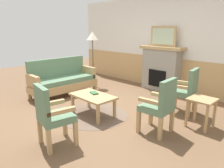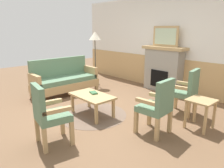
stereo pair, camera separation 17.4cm
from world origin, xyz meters
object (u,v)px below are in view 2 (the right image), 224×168
Objects in this scene: fireplace at (163,69)px; armchair_by_window_left at (187,90)px; floor_lamp_by_couch at (95,39)px; armchair_near_fireplace at (158,105)px; coffee_table at (92,97)px; book_on_table at (94,93)px; armchair_front_left at (48,112)px; framed_picture at (165,36)px; side_table at (201,106)px; couch at (64,80)px.

fireplace is 1.78m from armchair_by_window_left.
armchair_near_fireplace is at bearing -20.50° from floor_lamp_by_couch.
floor_lamp_by_couch is (-1.86, 1.54, 1.06)m from coffee_table.
armchair_front_left is (0.55, -1.29, 0.08)m from book_on_table.
side_table is (1.87, -1.54, -1.13)m from framed_picture.
armchair_front_left reaches higher than coffee_table.
fireplace is 0.91m from framed_picture.
framed_picture is 2.76m from book_on_table.
armchair_near_fireplace is (1.41, 0.32, 0.15)m from coffee_table.
armchair_by_window_left is at bearing 21.24° from couch.
armchair_front_left is at bearing -49.37° from floor_lamp_by_couch.
side_table is (1.81, 1.08, 0.05)m from coffee_table.
armchair_by_window_left is (1.36, -1.14, -0.11)m from fireplace.
armchair_by_window_left is (1.36, -1.14, -1.02)m from framed_picture.
armchair_by_window_left is 0.66m from side_table.
armchair_by_window_left is 1.00× the size of armchair_front_left.
coffee_table is at bearing -131.24° from armchair_by_window_left.
coffee_table is (0.06, -2.62, -1.17)m from framed_picture.
framed_picture is 1.45× the size of side_table.
couch is 1.62m from floor_lamp_by_couch.
fireplace is at bearing 98.25° from armchair_front_left.
couch is at bearing -81.89° from floor_lamp_by_couch.
couch is 1.84× the size of armchair_near_fireplace.
armchair_front_left is (-0.92, -1.52, 0.00)m from armchair_near_fireplace.
coffee_table is 0.98× the size of armchair_front_left.
framed_picture is at bearing 98.25° from armchair_front_left.
floor_lamp_by_couch is (-1.80, -1.07, 0.80)m from fireplace.
fireplace reaches higher than armchair_near_fireplace.
armchair_near_fireplace is 1.00× the size of armchair_by_window_left.
framed_picture is 2.87m from coffee_table.
fireplace is 6.47× the size of book_on_table.
book_on_table is 0.21× the size of armchair_by_window_left.
framed_picture is at bearing 54.73° from couch.
coffee_table is at bearing -88.62° from framed_picture.
fireplace is 2.24m from floor_lamp_by_couch.
side_table is at bearing 27.78° from book_on_table.
framed_picture is 0.48× the size of floor_lamp_by_couch.
armchair_front_left is at bearing -81.75° from framed_picture.
fireplace reaches higher than coffee_table.
coffee_table is at bearing 112.26° from armchair_front_left.
side_table is 3.84m from floor_lamp_by_couch.
floor_lamp_by_couch is (-3.67, 0.47, 1.02)m from side_table.
armchair_front_left is 0.58× the size of floor_lamp_by_couch.
couch is 3.21m from armchair_by_window_left.
armchair_front_left is at bearing -34.90° from couch.
book_on_table is 0.21× the size of armchair_front_left.
couch is 2.66m from armchair_front_left.
armchair_by_window_left is 3.29m from floor_lamp_by_couch.
floor_lamp_by_couch reaches higher than armchair_by_window_left.
framed_picture is 0.44× the size of couch.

